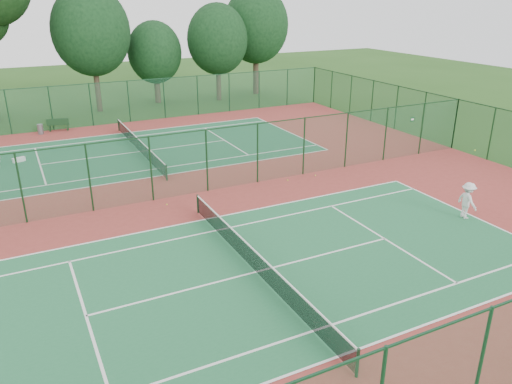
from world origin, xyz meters
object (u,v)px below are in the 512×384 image
player_near (467,200)px  trash_bin (40,129)px  bench (58,124)px  kit_bag (19,160)px

player_near → trash_bin: bearing=39.6°
player_near → bench: player_near is taller
player_near → kit_bag: player_near is taller
bench → kit_bag: (-3.26, -7.24, -0.38)m
player_near → kit_bag: bearing=50.9°
player_near → trash_bin: (-17.05, 26.04, -0.52)m
trash_bin → bench: bearing=17.3°
player_near → trash_bin: size_ratio=2.33×
kit_bag → trash_bin: bearing=54.7°
player_near → bench: bearing=37.0°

